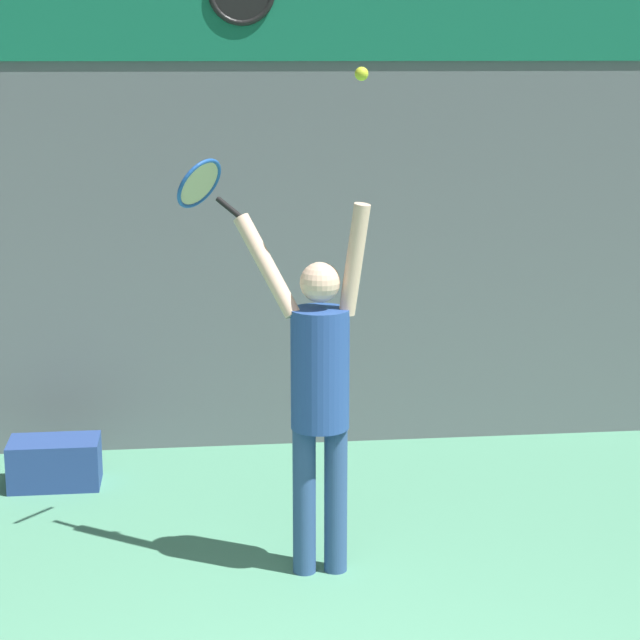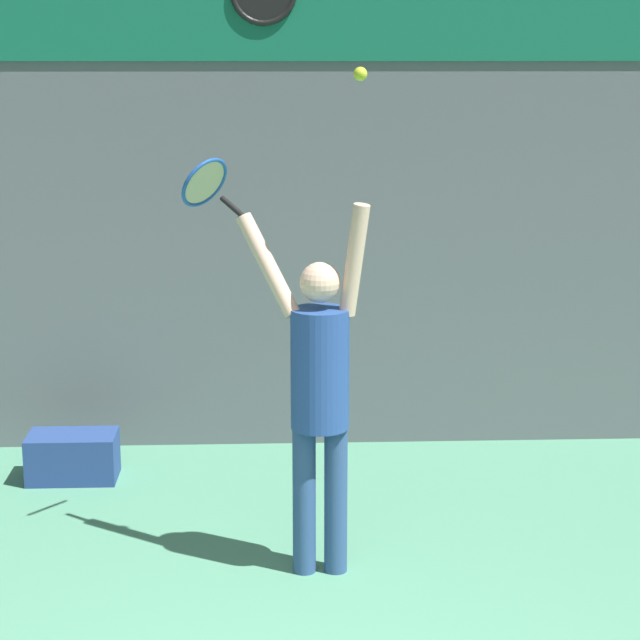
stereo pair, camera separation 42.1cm
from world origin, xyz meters
name	(u,v)px [view 2 (the right image)]	position (x,y,z in m)	size (l,w,h in m)	color
back_wall	(277,107)	(0.00, 4.67, 2.50)	(18.00, 0.10, 5.00)	slate
tennis_player	(319,385)	(0.21, 2.41, 1.10)	(0.75, 0.44, 2.11)	#2D4C7F
tennis_racket	(206,184)	(-0.41, 2.81, 2.16)	(0.41, 0.39, 0.33)	black
tennis_ball	(360,74)	(0.41, 2.30, 2.77)	(0.07, 0.07, 0.07)	#CCDB2D
equipment_bag	(73,457)	(-1.43, 3.94, 0.16)	(0.61, 0.36, 0.32)	navy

